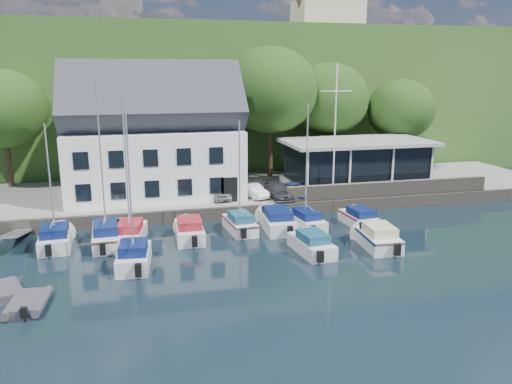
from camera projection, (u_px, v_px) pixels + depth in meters
ground at (296, 271)px, 28.62m from camera, size 180.00×180.00×0.00m
quay at (235, 193)px, 45.02m from camera, size 60.00×13.00×1.00m
quay_face at (252, 212)px, 38.89m from camera, size 60.00×0.30×1.00m
hillside at (183, 91)px, 85.27m from camera, size 160.00×75.00×16.00m
field_patch at (220, 44)px, 92.78m from camera, size 50.00×30.00×0.30m
farmhouse at (327, 13)px, 78.13m from camera, size 10.40×7.00×8.20m
harbor_building at (154, 143)px, 41.31m from camera, size 14.40×8.20×8.70m
club_pavilion at (356, 163)px, 45.58m from camera, size 13.20×7.20×4.10m
seawall at (390, 188)px, 41.81m from camera, size 18.00×0.50×1.20m
gangway at (19, 243)px, 33.27m from camera, size 1.20×6.00×1.40m
car_silver at (218, 191)px, 40.79m from camera, size 2.00×3.89×1.27m
car_white at (253, 191)px, 41.23m from camera, size 2.16×3.54×1.10m
car_dgrey at (279, 191)px, 41.03m from camera, size 1.91×4.21×1.20m
car_blue at (294, 189)px, 41.49m from camera, size 1.98×3.64×1.18m
flagpole at (335, 132)px, 40.43m from camera, size 2.59×0.20×10.78m
tree_0 at (5, 129)px, 43.86m from camera, size 7.64×7.64×10.44m
tree_1 at (111, 128)px, 46.15m from camera, size 7.46×7.46×10.19m
tree_2 at (200, 122)px, 46.60m from camera, size 8.13×8.13×11.11m
tree_3 at (270, 113)px, 48.21m from camera, size 9.18×9.18×12.55m
tree_4 at (328, 118)px, 50.86m from camera, size 8.10×8.10×11.07m
tree_5 at (400, 125)px, 51.62m from camera, size 6.92×6.92×9.46m
boat_r1_0 at (50, 179)px, 31.40m from camera, size 2.40×5.81×9.05m
boat_r1_1 at (102, 173)px, 31.90m from camera, size 2.25×6.88×9.57m
boat_r1_2 at (127, 176)px, 32.36m from camera, size 2.87×6.21×9.09m
boat_r1_3 at (189, 228)px, 33.91m from camera, size 2.20×5.86×1.50m
boat_r1_4 at (240, 172)px, 34.64m from camera, size 2.29×5.59×8.74m
boat_r1_5 at (277, 218)px, 36.18m from camera, size 2.63×7.02×1.54m
boat_r1_6 at (307, 170)px, 35.54m from camera, size 2.48×6.14×8.58m
boat_r1_7 at (359, 216)px, 36.89m from camera, size 2.19×5.56×1.39m
boat_r2_1 at (130, 188)px, 28.12m from camera, size 2.50×5.64×9.44m
boat_r2_3 at (312, 242)px, 31.31m from camera, size 2.46×5.74×1.41m
boat_r2_4 at (377, 235)px, 32.35m from camera, size 2.64×5.99×1.54m
dinghy_0 at (5, 289)px, 25.38m from camera, size 2.60×3.27×0.67m
dinghy_1 at (28, 302)px, 23.97m from camera, size 2.02×3.13×0.70m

